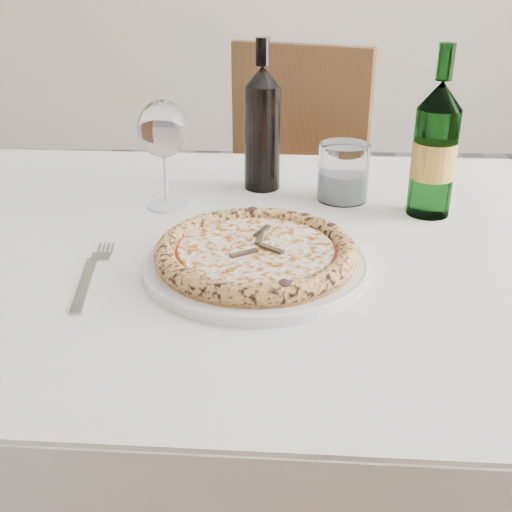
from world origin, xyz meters
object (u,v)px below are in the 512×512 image
at_px(chair_far, 286,194).
at_px(beer_bottle, 435,150).
at_px(plate, 256,263).
at_px(pizza, 256,252).
at_px(wine_glass, 163,132).
at_px(dining_table, 258,286).
at_px(wine_bottle, 262,127).
at_px(tumbler, 343,176).

height_order(chair_far, beer_bottle, beer_bottle).
distance_m(plate, pizza, 0.02).
relative_size(plate, wine_glass, 1.71).
bearing_deg(dining_table, wine_bottle, 90.30).
bearing_deg(wine_bottle, wine_glass, -147.06).
height_order(dining_table, pizza, pizza).
bearing_deg(tumbler, beer_bottle, -25.00).
xyz_separation_m(chair_far, wine_bottle, (-0.05, -0.58, 0.34)).
xyz_separation_m(chair_far, beer_bottle, (0.23, -0.71, 0.33)).
height_order(pizza, tumbler, tumbler).
bearing_deg(pizza, chair_far, 86.81).
bearing_deg(dining_table, pizza, -90.01).
xyz_separation_m(pizza, wine_bottle, (-0.00, 0.34, 0.09)).
xyz_separation_m(plate, wine_bottle, (-0.00, 0.34, 0.11)).
bearing_deg(wine_glass, tumbler, 8.80).
height_order(pizza, wine_bottle, wine_bottle).
xyz_separation_m(dining_table, wine_bottle, (-0.00, 0.24, 0.20)).
bearing_deg(pizza, wine_bottle, 90.21).
height_order(chair_far, plate, chair_far).
xyz_separation_m(dining_table, pizza, (-0.00, -0.10, 0.11)).
distance_m(tumbler, wine_bottle, 0.17).
bearing_deg(beer_bottle, plate, -141.83).
bearing_deg(chair_far, wine_bottle, -95.17).
bearing_deg(wine_glass, plate, -55.71).
bearing_deg(wine_glass, pizza, -55.71).
height_order(chair_far, pizza, chair_far).
height_order(plate, tumbler, tumbler).
height_order(chair_far, wine_glass, wine_glass).
bearing_deg(tumbler, wine_glass, -171.20).
xyz_separation_m(beer_bottle, wine_bottle, (-0.28, 0.12, 0.00)).
distance_m(pizza, wine_glass, 0.31).
xyz_separation_m(dining_table, wine_glass, (-0.16, 0.14, 0.21)).
relative_size(pizza, wine_bottle, 1.04).
bearing_deg(chair_far, pizza, -93.19).
bearing_deg(wine_bottle, plate, -89.79).
distance_m(chair_far, plate, 0.96).
bearing_deg(plate, wine_glass, 124.29).
distance_m(wine_glass, tumbler, 0.32).
bearing_deg(beer_bottle, chair_far, 107.97).
relative_size(dining_table, beer_bottle, 5.79).
height_order(chair_far, wine_bottle, wine_bottle).
relative_size(dining_table, wine_glass, 8.68).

